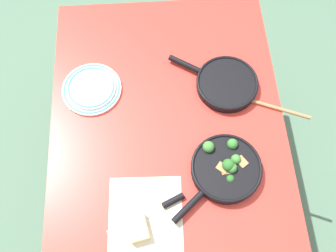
# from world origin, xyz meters

# --- Properties ---
(ground_plane) EXTENTS (14.00, 14.00, 0.00)m
(ground_plane) POSITION_xyz_m (0.00, 0.00, 0.00)
(ground_plane) COLOR #51755B
(dining_table_red) EXTENTS (1.30, 0.93, 0.75)m
(dining_table_red) POSITION_xyz_m (0.00, 0.00, 0.67)
(dining_table_red) COLOR red
(dining_table_red) RESTS_ON ground_plane
(skillet_broccoli) EXTENTS (0.32, 0.35, 0.08)m
(skillet_broccoli) POSITION_xyz_m (-0.19, -0.20, 0.77)
(skillet_broccoli) COLOR black
(skillet_broccoli) RESTS_ON dining_table_red
(skillet_eggs) EXTENTS (0.28, 0.36, 0.04)m
(skillet_eggs) POSITION_xyz_m (0.18, -0.25, 0.77)
(skillet_eggs) COLOR black
(skillet_eggs) RESTS_ON dining_table_red
(wooden_spoon) EXTENTS (0.17, 0.35, 0.02)m
(wooden_spoon) POSITION_xyz_m (0.09, -0.36, 0.75)
(wooden_spoon) COLOR #A87A4C
(wooden_spoon) RESTS_ON dining_table_red
(parchment_sheet) EXTENTS (0.41, 0.28, 0.00)m
(parchment_sheet) POSITION_xyz_m (-0.39, 0.10, 0.75)
(parchment_sheet) COLOR beige
(parchment_sheet) RESTS_ON dining_table_red
(grater_knife) EXTENTS (0.14, 0.28, 0.02)m
(grater_knife) POSITION_xyz_m (-0.32, 0.06, 0.75)
(grater_knife) COLOR silver
(grater_knife) RESTS_ON dining_table_red
(cheese_block) EXTENTS (0.10, 0.08, 0.04)m
(cheese_block) POSITION_xyz_m (-0.38, 0.13, 0.77)
(cheese_block) COLOR #EFD67A
(cheese_block) RESTS_ON dining_table_red
(dinner_plate_stack) EXTENTS (0.25, 0.25, 0.03)m
(dinner_plate_stack) POSITION_xyz_m (0.19, 0.30, 0.76)
(dinner_plate_stack) COLOR silver
(dinner_plate_stack) RESTS_ON dining_table_red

